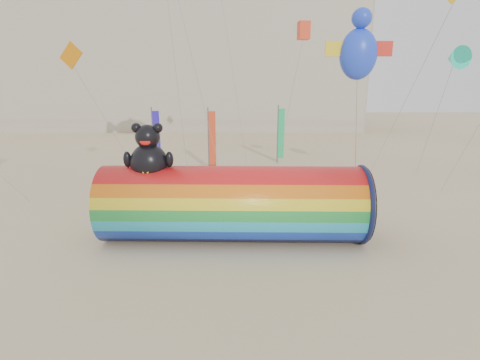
{
  "coord_description": "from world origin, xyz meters",
  "views": [
    {
      "loc": [
        0.82,
        -16.46,
        7.04
      ],
      "look_at": [
        0.5,
        1.5,
        2.4
      ],
      "focal_mm": 28.0,
      "sensor_mm": 36.0,
      "label": 1
    }
  ],
  "objects_px": {
    "hotel_building": "(167,63)",
    "kite_handler": "(329,206)",
    "fabric_bundle": "(335,233)",
    "windsock_assembly": "(233,202)"
  },
  "relations": [
    {
      "from": "hotel_building",
      "to": "kite_handler",
      "type": "distance_m",
      "value": 47.95
    },
    {
      "from": "hotel_building",
      "to": "fabric_bundle",
      "type": "distance_m",
      "value": 49.86
    },
    {
      "from": "windsock_assembly",
      "to": "hotel_building",
      "type": "bearing_deg",
      "value": 104.81
    },
    {
      "from": "hotel_building",
      "to": "windsock_assembly",
      "type": "xyz_separation_m",
      "value": [
        12.2,
        -46.16,
        -8.5
      ]
    },
    {
      "from": "windsock_assembly",
      "to": "fabric_bundle",
      "type": "height_order",
      "value": "windsock_assembly"
    },
    {
      "from": "fabric_bundle",
      "to": "hotel_building",
      "type": "bearing_deg",
      "value": 110.45
    },
    {
      "from": "kite_handler",
      "to": "fabric_bundle",
      "type": "distance_m",
      "value": 2.1
    },
    {
      "from": "hotel_building",
      "to": "kite_handler",
      "type": "relative_size",
      "value": 35.81
    },
    {
      "from": "hotel_building",
      "to": "windsock_assembly",
      "type": "distance_m",
      "value": 48.5
    },
    {
      "from": "hotel_building",
      "to": "fabric_bundle",
      "type": "relative_size",
      "value": 23.06
    }
  ]
}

